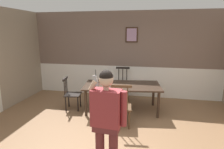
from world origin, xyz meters
name	(u,v)px	position (x,y,z in m)	size (l,w,h in m)	color
ground_plane	(106,138)	(0.00, 0.00, 0.00)	(6.94, 6.94, 0.00)	#846042
room_back_partition	(125,56)	(0.00, 2.84, 1.35)	(6.31, 0.17, 2.79)	#756056
dining_table	(122,87)	(0.11, 1.48, 0.66)	(2.16, 1.32, 0.73)	#38281E
chair_near_window	(122,85)	(-0.01, 2.39, 0.48)	(0.48, 0.48, 1.03)	black
chair_by_doorway	(71,94)	(-1.28, 1.29, 0.45)	(0.49, 0.49, 0.91)	black
chair_at_table_head	(121,106)	(0.24, 0.58, 0.49)	(0.50, 0.50, 1.03)	#513823
person_figure	(107,116)	(0.24, -0.92, 0.93)	(0.59, 0.27, 1.62)	brown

